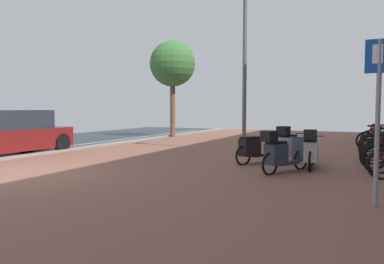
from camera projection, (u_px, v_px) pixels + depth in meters
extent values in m
cube|color=brown|center=(214.00, 199.00, 5.86)|extent=(14.40, 40.00, 0.05)
torus|color=black|center=(384.00, 165.00, 7.37)|extent=(0.70, 0.20, 0.70)
torus|color=black|center=(379.00, 159.00, 8.09)|extent=(0.75, 0.12, 0.74)
cylinder|color=black|center=(384.00, 147.00, 8.05)|extent=(0.18, 0.04, 0.54)
torus|color=black|center=(374.00, 156.00, 8.74)|extent=(0.68, 0.28, 0.69)
cylinder|color=#A3151B|center=(382.00, 147.00, 8.70)|extent=(0.14, 0.08, 0.55)
cylinder|color=#A3151B|center=(379.00, 157.00, 8.73)|extent=(0.24, 0.10, 0.08)
cylinder|color=#A3151B|center=(377.00, 146.00, 8.72)|extent=(0.16, 0.07, 0.51)
cube|color=black|center=(380.00, 134.00, 8.69)|extent=(0.24, 0.15, 0.06)
torus|color=black|center=(374.00, 153.00, 9.43)|extent=(0.69, 0.20, 0.69)
cylinder|color=black|center=(382.00, 144.00, 9.37)|extent=(0.14, 0.06, 0.55)
cylinder|color=black|center=(379.00, 154.00, 9.41)|extent=(0.23, 0.07, 0.07)
cylinder|color=black|center=(377.00, 143.00, 9.40)|extent=(0.16, 0.05, 0.51)
cube|color=black|center=(380.00, 133.00, 9.37)|extent=(0.23, 0.13, 0.06)
torus|color=black|center=(371.00, 150.00, 10.12)|extent=(0.68, 0.23, 0.68)
cylinder|color=black|center=(378.00, 142.00, 10.07)|extent=(0.14, 0.07, 0.54)
cylinder|color=black|center=(384.00, 132.00, 10.02)|extent=(0.36, 0.12, 0.08)
cylinder|color=black|center=(375.00, 151.00, 10.10)|extent=(0.23, 0.08, 0.07)
cylinder|color=black|center=(374.00, 141.00, 10.09)|extent=(0.16, 0.06, 0.50)
cube|color=black|center=(377.00, 131.00, 10.06)|extent=(0.24, 0.14, 0.06)
torus|color=black|center=(372.00, 147.00, 10.75)|extent=(0.74, 0.28, 0.75)
cylinder|color=black|center=(379.00, 139.00, 10.71)|extent=(0.14, 0.07, 0.60)
cylinder|color=black|center=(376.00, 148.00, 10.73)|extent=(0.25, 0.10, 0.08)
cylinder|color=black|center=(375.00, 138.00, 10.72)|extent=(0.17, 0.07, 0.55)
cube|color=black|center=(378.00, 128.00, 10.69)|extent=(0.24, 0.15, 0.06)
torus|color=black|center=(369.00, 145.00, 11.47)|extent=(0.68, 0.23, 0.68)
cylinder|color=navy|center=(382.00, 138.00, 11.38)|extent=(0.31, 0.11, 0.60)
cylinder|color=navy|center=(376.00, 138.00, 11.42)|extent=(0.14, 0.07, 0.55)
cylinder|color=navy|center=(381.00, 129.00, 11.37)|extent=(0.38, 0.13, 0.08)
cylinder|color=navy|center=(373.00, 146.00, 11.45)|extent=(0.25, 0.09, 0.07)
cylinder|color=navy|center=(372.00, 138.00, 11.44)|extent=(0.16, 0.06, 0.50)
cube|color=black|center=(374.00, 129.00, 11.41)|extent=(0.24, 0.14, 0.06)
torus|color=black|center=(372.00, 143.00, 12.14)|extent=(0.72, 0.14, 0.72)
cylinder|color=#B98E19|center=(384.00, 136.00, 12.00)|extent=(0.31, 0.06, 0.63)
cylinder|color=#B98E19|center=(378.00, 136.00, 12.06)|extent=(0.14, 0.05, 0.57)
cylinder|color=#B98E19|center=(383.00, 127.00, 12.00)|extent=(0.38, 0.07, 0.08)
cylinder|color=#B98E19|center=(376.00, 144.00, 12.10)|extent=(0.24, 0.05, 0.08)
cylinder|color=#B98E19|center=(374.00, 135.00, 12.10)|extent=(0.16, 0.04, 0.52)
cube|color=black|center=(377.00, 127.00, 12.06)|extent=(0.23, 0.11, 0.06)
torus|color=black|center=(366.00, 141.00, 12.86)|extent=(0.71, 0.19, 0.71)
cylinder|color=maroon|center=(379.00, 134.00, 12.73)|extent=(0.33, 0.09, 0.63)
cylinder|color=maroon|center=(372.00, 135.00, 12.79)|extent=(0.15, 0.06, 0.57)
cylinder|color=maroon|center=(377.00, 126.00, 12.73)|extent=(0.41, 0.11, 0.08)
cylinder|color=maroon|center=(370.00, 142.00, 12.83)|extent=(0.26, 0.07, 0.08)
cylinder|color=maroon|center=(368.00, 134.00, 12.82)|extent=(0.17, 0.05, 0.52)
cube|color=black|center=(371.00, 126.00, 12.78)|extent=(0.23, 0.13, 0.06)
cylinder|color=#ADADB2|center=(383.00, 124.00, 12.67)|extent=(0.11, 0.48, 0.02)
torus|color=black|center=(370.00, 139.00, 13.48)|extent=(0.73, 0.15, 0.73)
cylinder|color=#A11C16|center=(383.00, 133.00, 13.33)|extent=(0.33, 0.07, 0.64)
cylinder|color=#A11C16|center=(377.00, 133.00, 13.40)|extent=(0.15, 0.05, 0.58)
cylinder|color=#A11C16|center=(381.00, 125.00, 13.33)|extent=(0.41, 0.08, 0.09)
cylinder|color=#A11C16|center=(374.00, 140.00, 13.44)|extent=(0.27, 0.06, 0.08)
cylinder|color=#A11C16|center=(373.00, 133.00, 13.44)|extent=(0.18, 0.04, 0.53)
cube|color=black|center=(375.00, 125.00, 13.40)|extent=(0.23, 0.11, 0.06)
torus|color=black|center=(270.00, 164.00, 7.92)|extent=(0.29, 0.51, 0.54)
torus|color=black|center=(301.00, 159.00, 8.65)|extent=(0.29, 0.51, 0.54)
cube|color=#2E3A47|center=(286.00, 163.00, 8.29)|extent=(0.54, 0.71, 0.08)
cube|color=#2E3A47|center=(276.00, 154.00, 8.04)|extent=(0.50, 0.59, 0.47)
cube|color=black|center=(276.00, 142.00, 8.02)|extent=(0.44, 0.53, 0.06)
cylinder|color=#2E3A47|center=(300.00, 149.00, 8.62)|extent=(0.12, 0.14, 0.54)
cube|color=#2E3A47|center=(299.00, 150.00, 8.57)|extent=(0.32, 0.21, 0.54)
cylinder|color=black|center=(300.00, 138.00, 8.58)|extent=(0.48, 0.26, 0.03)
cube|color=black|center=(269.00, 136.00, 7.85)|extent=(0.38, 0.38, 0.24)
torus|color=black|center=(284.00, 155.00, 9.55)|extent=(0.21, 0.51, 0.52)
torus|color=black|center=(305.00, 151.00, 10.46)|extent=(0.21, 0.51, 0.52)
cube|color=silver|center=(295.00, 154.00, 10.00)|extent=(0.49, 0.75, 0.08)
cube|color=silver|center=(288.00, 146.00, 9.70)|extent=(0.46, 0.62, 0.50)
cube|color=black|center=(288.00, 136.00, 9.68)|extent=(0.40, 0.56, 0.06)
cylinder|color=silver|center=(305.00, 142.00, 10.42)|extent=(0.10, 0.14, 0.52)
cube|color=silver|center=(304.00, 143.00, 10.37)|extent=(0.33, 0.18, 0.52)
cylinder|color=black|center=(305.00, 134.00, 10.39)|extent=(0.50, 0.19, 0.03)
cube|color=black|center=(283.00, 131.00, 9.47)|extent=(0.35, 0.35, 0.24)
torus|color=black|center=(310.00, 162.00, 8.33)|extent=(0.08, 0.53, 0.53)
torus|color=black|center=(313.00, 155.00, 9.49)|extent=(0.08, 0.53, 0.53)
cube|color=silver|center=(312.00, 159.00, 8.91)|extent=(0.31, 0.72, 0.08)
cube|color=silver|center=(311.00, 151.00, 8.52)|extent=(0.33, 0.57, 0.48)
cube|color=black|center=(311.00, 140.00, 8.51)|extent=(0.28, 0.52, 0.06)
cylinder|color=silver|center=(314.00, 146.00, 9.45)|extent=(0.08, 0.12, 0.53)
cube|color=silver|center=(313.00, 147.00, 9.38)|extent=(0.32, 0.10, 0.52)
cylinder|color=black|center=(314.00, 136.00, 9.41)|extent=(0.52, 0.05, 0.03)
cube|color=black|center=(310.00, 135.00, 8.24)|extent=(0.29, 0.29, 0.24)
torus|color=black|center=(243.00, 155.00, 9.37)|extent=(0.32, 0.51, 0.55)
torus|color=black|center=(276.00, 152.00, 10.12)|extent=(0.32, 0.51, 0.55)
cube|color=black|center=(261.00, 155.00, 9.74)|extent=(0.60, 0.77, 0.08)
cube|color=black|center=(250.00, 147.00, 9.49)|extent=(0.54, 0.64, 0.45)
cube|color=black|center=(250.00, 138.00, 9.47)|extent=(0.48, 0.58, 0.06)
cylinder|color=black|center=(276.00, 143.00, 10.09)|extent=(0.12, 0.14, 0.55)
cube|color=black|center=(274.00, 144.00, 10.04)|extent=(0.32, 0.23, 0.55)
cylinder|color=black|center=(276.00, 133.00, 10.05)|extent=(0.47, 0.28, 0.03)
cube|color=maroon|center=(7.00, 139.00, 11.42)|extent=(1.84, 3.92, 0.67)
cube|color=#282D38|center=(8.00, 119.00, 11.41)|extent=(1.54, 2.42, 0.60)
cylinder|color=black|center=(26.00, 141.00, 13.10)|extent=(0.20, 0.62, 0.62)
cylinder|color=black|center=(62.00, 143.00, 12.36)|extent=(0.20, 0.62, 0.62)
cylinder|color=gray|center=(378.00, 123.00, 5.31)|extent=(0.07, 0.07, 2.50)
cube|color=#154CA3|center=(380.00, 56.00, 5.24)|extent=(0.40, 0.02, 0.50)
cube|color=white|center=(378.00, 54.00, 5.23)|extent=(0.14, 0.01, 0.28)
cylinder|color=slate|center=(245.00, 74.00, 12.19)|extent=(0.14, 0.14, 5.37)
cylinder|color=brown|center=(173.00, 108.00, 18.99)|extent=(0.27, 0.27, 3.05)
sphere|color=#3C7338|center=(173.00, 64.00, 18.84)|extent=(2.42, 2.42, 2.42)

